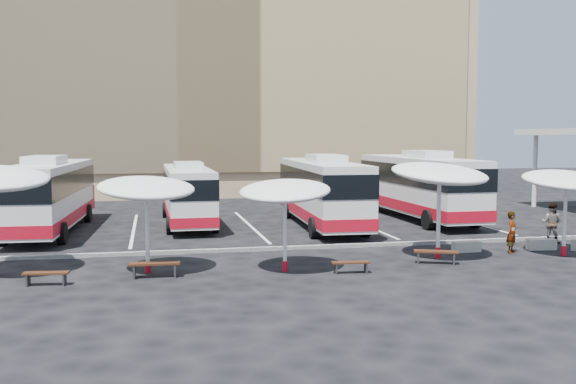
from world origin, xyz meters
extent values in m
plane|color=black|center=(0.00, 0.00, 0.00)|extent=(120.00, 120.00, 0.00)
cube|color=tan|center=(0.00, 32.00, 12.50)|extent=(42.00, 18.00, 25.00)
cube|color=tan|center=(0.00, 22.90, 12.00)|extent=(40.00, 0.30, 20.00)
cylinder|color=silver|center=(20.00, 13.00, 2.40)|extent=(0.30, 0.30, 4.80)
cube|color=black|center=(0.00, 0.50, 0.07)|extent=(34.00, 0.25, 0.15)
cube|color=white|center=(-12.00, 8.00, 0.01)|extent=(0.15, 12.00, 0.01)
cube|color=white|center=(-6.00, 8.00, 0.01)|extent=(0.15, 12.00, 0.01)
cube|color=white|center=(0.00, 8.00, 0.01)|extent=(0.15, 12.00, 0.01)
cube|color=white|center=(6.00, 8.00, 0.01)|extent=(0.15, 12.00, 0.01)
cube|color=white|center=(12.00, 8.00, 0.01)|extent=(0.15, 12.00, 0.01)
cube|color=silver|center=(-9.97, 7.84, 1.93)|extent=(3.09, 11.97, 2.96)
cube|color=black|center=(-9.97, 7.84, 2.52)|extent=(3.15, 12.03, 1.09)
cube|color=#A70B1C|center=(-9.97, 7.84, 0.84)|extent=(3.15, 12.03, 0.54)
cube|color=#A70B1C|center=(-9.66, 13.76, 1.19)|extent=(2.54, 0.33, 1.38)
cube|color=silver|center=(-10.02, 6.86, 3.61)|extent=(1.73, 3.04, 0.40)
cylinder|color=black|center=(-11.02, 11.36, 0.49)|extent=(0.40, 1.00, 0.99)
cylinder|color=black|center=(-8.56, 11.23, 0.49)|extent=(0.40, 1.00, 0.99)
cylinder|color=black|center=(-11.41, 3.96, 0.49)|extent=(0.40, 1.00, 0.99)
cylinder|color=black|center=(-8.95, 3.83, 0.49)|extent=(0.40, 1.00, 0.99)
cube|color=silver|center=(-3.19, 9.35, 1.72)|extent=(2.30, 10.59, 2.64)
cube|color=black|center=(-3.19, 9.35, 2.25)|extent=(2.36, 10.65, 0.97)
cube|color=#A70B1C|center=(-3.19, 9.35, 0.75)|extent=(2.36, 10.65, 0.48)
cube|color=#A70B1C|center=(-3.24, 14.63, 1.06)|extent=(2.26, 0.20, 1.23)
cube|color=silver|center=(-3.18, 8.47, 3.22)|extent=(1.44, 2.66, 0.35)
cylinder|color=black|center=(-4.32, 12.42, 0.44)|extent=(0.32, 0.88, 0.88)
cylinder|color=black|center=(-2.12, 12.44, 0.44)|extent=(0.32, 0.88, 0.88)
cylinder|color=black|center=(-4.26, 5.81, 0.44)|extent=(0.32, 0.88, 0.88)
cylinder|color=black|center=(-2.06, 5.84, 0.44)|extent=(0.32, 0.88, 0.88)
cube|color=silver|center=(3.66, 7.05, 1.93)|extent=(2.98, 11.95, 2.96)
cube|color=black|center=(3.66, 7.05, 2.52)|extent=(3.04, 12.02, 1.09)
cube|color=#A70B1C|center=(3.66, 7.05, 0.84)|extent=(3.04, 12.02, 0.54)
cube|color=#A70B1C|center=(3.92, 12.97, 1.19)|extent=(2.54, 0.31, 1.38)
cube|color=silver|center=(3.62, 6.06, 3.61)|extent=(1.71, 3.03, 0.40)
cylinder|color=black|center=(2.57, 10.56, 0.49)|extent=(0.39, 1.00, 0.99)
cylinder|color=black|center=(5.04, 10.45, 0.49)|extent=(0.39, 1.00, 0.99)
cylinder|color=black|center=(2.25, 3.15, 0.49)|extent=(0.39, 1.00, 0.99)
cylinder|color=black|center=(4.72, 3.05, 0.49)|extent=(0.39, 1.00, 0.99)
cube|color=silver|center=(9.83, 8.71, 2.00)|extent=(2.72, 12.32, 3.07)
cube|color=black|center=(9.83, 8.71, 2.61)|extent=(2.79, 12.38, 1.13)
cube|color=#A70B1C|center=(9.83, 8.71, 0.87)|extent=(2.79, 12.38, 0.56)
cube|color=#A70B1C|center=(9.75, 14.85, 1.23)|extent=(2.62, 0.24, 1.43)
cube|color=silver|center=(9.84, 7.68, 3.74)|extent=(1.68, 3.09, 0.41)
cylinder|color=black|center=(8.50, 12.27, 0.51)|extent=(0.37, 1.03, 1.02)
cylinder|color=black|center=(11.06, 12.31, 0.51)|extent=(0.37, 1.03, 1.02)
cylinder|color=black|center=(8.60, 4.59, 0.51)|extent=(0.37, 1.03, 1.02)
cylinder|color=black|center=(11.16, 4.63, 0.51)|extent=(0.37, 1.03, 1.02)
cylinder|color=silver|center=(-5.24, -2.93, 1.46)|extent=(0.17, 0.17, 2.92)
cylinder|color=#A70B1C|center=(-5.24, -2.93, 0.19)|extent=(0.27, 0.27, 0.39)
ellipsoid|color=white|center=(-5.24, -2.93, 2.97)|extent=(4.16, 4.19, 1.00)
cylinder|color=silver|center=(-0.53, -3.68, 1.40)|extent=(0.17, 0.17, 2.80)
cylinder|color=#A70B1C|center=(-0.53, -3.68, 0.19)|extent=(0.27, 0.27, 0.37)
ellipsoid|color=white|center=(-0.53, -3.68, 2.85)|extent=(4.22, 4.25, 0.96)
cylinder|color=silver|center=(5.78, -2.54, 1.63)|extent=(0.19, 0.19, 3.25)
cylinder|color=#A70B1C|center=(5.78, -2.54, 0.22)|extent=(0.30, 0.30, 0.43)
ellipsoid|color=white|center=(5.78, -2.54, 3.31)|extent=(4.61, 4.64, 1.11)
cylinder|color=silver|center=(10.90, -3.10, 1.48)|extent=(0.15, 0.15, 2.96)
cylinder|color=#A70B1C|center=(10.90, -3.10, 0.20)|extent=(0.23, 0.23, 0.39)
ellipsoid|color=white|center=(10.90, -3.10, 3.01)|extent=(3.61, 3.65, 1.01)
cube|color=black|center=(-8.39, -4.19, 0.40)|extent=(1.44, 0.53, 0.06)
cube|color=black|center=(-8.95, -4.13, 0.19)|extent=(0.10, 0.36, 0.37)
cube|color=black|center=(-7.83, -4.25, 0.19)|extent=(0.10, 0.36, 0.37)
cube|color=black|center=(-5.01, -3.75, 0.48)|extent=(1.69, 0.52, 0.07)
cube|color=black|center=(-5.68, -3.72, 0.22)|extent=(0.08, 0.43, 0.45)
cube|color=black|center=(-4.34, -3.78, 0.22)|extent=(0.08, 0.43, 0.45)
cube|color=black|center=(1.64, -4.47, 0.38)|extent=(1.35, 0.46, 0.05)
cube|color=black|center=(1.11, -4.43, 0.18)|extent=(0.08, 0.34, 0.35)
cube|color=black|center=(2.17, -4.51, 0.18)|extent=(0.08, 0.34, 0.35)
cube|color=black|center=(5.23, -3.56, 0.46)|extent=(1.65, 1.02, 0.06)
cube|color=black|center=(4.64, -3.30, 0.21)|extent=(0.22, 0.40, 0.43)
cube|color=black|center=(5.82, -3.81, 0.21)|extent=(0.22, 0.40, 0.43)
cube|color=#989892|center=(7.52, -1.51, 0.22)|extent=(1.17, 0.42, 0.43)
cube|color=#989892|center=(10.84, -1.68, 0.22)|extent=(1.23, 0.53, 0.45)
imported|color=black|center=(9.23, -2.10, 0.84)|extent=(0.73, 0.71, 1.69)
imported|color=black|center=(12.28, -0.27, 0.90)|extent=(1.10, 1.10, 1.80)
camera|label=1|loc=(-5.03, -25.39, 4.74)|focal=40.00mm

